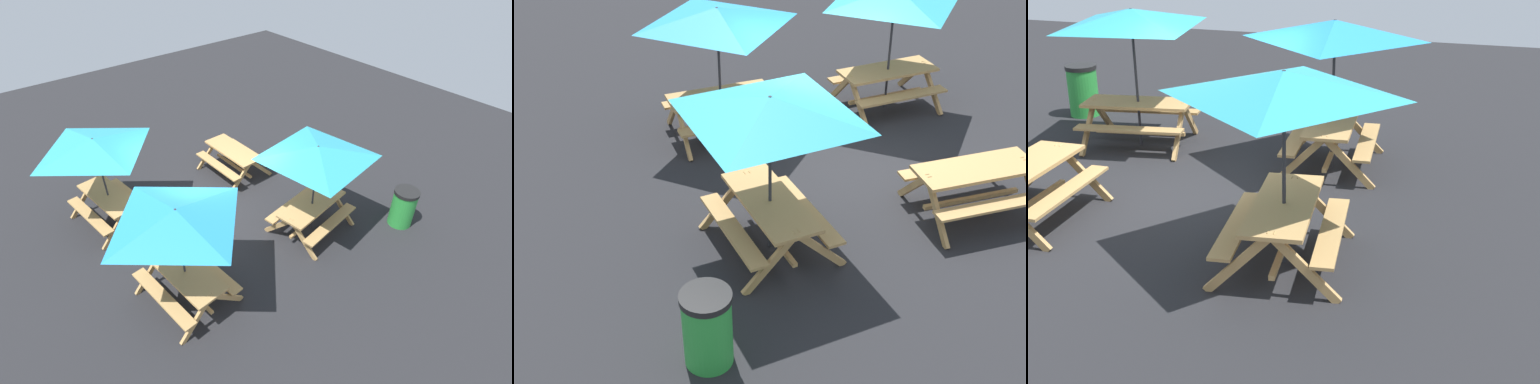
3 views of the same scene
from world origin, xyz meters
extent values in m
plane|color=#232326|center=(0.00, 0.00, 0.00)|extent=(24.00, 24.00, 0.00)
cube|color=tan|center=(-1.82, 1.71, 0.74)|extent=(0.90, 1.87, 0.05)
cube|color=tan|center=(-1.28, 1.77, 0.45)|extent=(0.46, 1.82, 0.04)
cube|color=tan|center=(-2.37, 1.65, 0.45)|extent=(0.46, 1.82, 0.04)
cube|color=tan|center=(-1.37, 0.98, 0.37)|extent=(0.80, 0.15, 0.81)
cube|color=tan|center=(-2.10, 0.90, 0.37)|extent=(0.80, 0.15, 0.81)
cube|color=tan|center=(-1.55, 2.53, 0.37)|extent=(0.80, 0.15, 0.81)
cube|color=tan|center=(-2.27, 2.45, 0.37)|extent=(0.80, 0.15, 0.81)
cube|color=tan|center=(-1.82, 1.71, 0.22)|extent=(0.24, 1.56, 0.06)
cylinder|color=#2D2D33|center=(-1.82, 1.71, 1.15)|extent=(0.04, 0.04, 2.30)
pyramid|color=teal|center=(-1.82, 1.71, 2.16)|extent=(2.21, 2.21, 0.28)
cube|color=tan|center=(1.72, -1.62, 0.74)|extent=(1.88, 0.96, 0.05)
cube|color=tan|center=(1.80, -2.16, 0.45)|extent=(1.82, 0.52, 0.04)
cube|color=tan|center=(1.64, -1.07, 0.45)|extent=(1.82, 0.52, 0.04)
cube|color=tan|center=(1.00, -2.09, 0.37)|extent=(0.18, 0.80, 0.81)
cube|color=tan|center=(0.89, -1.37, 0.37)|extent=(0.18, 0.80, 0.81)
cube|color=tan|center=(2.54, -1.86, 0.37)|extent=(0.18, 0.80, 0.81)
cube|color=tan|center=(2.43, -1.14, 0.37)|extent=(0.18, 0.80, 0.81)
cube|color=tan|center=(1.72, -1.62, 0.22)|extent=(1.55, 0.30, 0.06)
cylinder|color=#2D2D33|center=(1.72, -1.62, 1.15)|extent=(0.04, 0.04, 2.30)
pyramid|color=teal|center=(1.72, -1.62, 2.16)|extent=(2.80, 2.80, 0.28)
cube|color=tan|center=(1.74, 1.49, 0.74)|extent=(0.73, 1.81, 0.05)
cube|color=tan|center=(2.29, 1.50, 0.45)|extent=(0.29, 1.80, 0.04)
cube|color=tan|center=(1.20, 1.48, 0.45)|extent=(0.29, 1.80, 0.04)
cube|color=tan|center=(2.12, 0.71, 0.37)|extent=(0.80, 0.07, 0.81)
cube|color=tan|center=(1.39, 0.70, 0.37)|extent=(0.80, 0.07, 0.81)
cube|color=tan|center=(2.10, 2.27, 0.37)|extent=(0.80, 0.07, 0.81)
cube|color=tan|center=(1.37, 2.26, 0.37)|extent=(0.80, 0.07, 0.81)
cube|color=tan|center=(1.74, 1.49, 0.22)|extent=(0.10, 1.56, 0.06)
cube|color=tan|center=(-1.66, -1.51, 0.74)|extent=(0.84, 1.85, 0.05)
cube|color=tan|center=(-1.11, -1.46, 0.45)|extent=(0.41, 1.82, 0.04)
cube|color=tan|center=(-2.21, -1.55, 0.45)|extent=(0.41, 1.82, 0.04)
cube|color=tan|center=(-1.23, -2.25, 0.37)|extent=(0.80, 0.13, 0.81)
cube|color=tan|center=(-1.96, -2.31, 0.37)|extent=(0.80, 0.13, 0.81)
cube|color=tan|center=(-1.36, -0.70, 0.37)|extent=(0.80, 0.13, 0.81)
cube|color=tan|center=(-2.08, -0.76, 0.37)|extent=(0.80, 0.13, 0.81)
cube|color=tan|center=(-1.66, -1.51, 0.22)|extent=(0.20, 1.56, 0.06)
cylinder|color=#2D2D33|center=(-1.66, -1.51, 1.15)|extent=(0.04, 0.04, 2.30)
pyramid|color=#268CC6|center=(-1.66, -1.51, 2.16)|extent=(2.16, 2.16, 0.28)
cylinder|color=green|center=(3.56, -2.89, 0.45)|extent=(0.56, 0.56, 0.90)
cylinder|color=black|center=(3.56, -2.89, 0.94)|extent=(0.59, 0.59, 0.08)
camera|label=1|loc=(-3.88, -6.35, 6.59)|focal=28.00mm
camera|label=2|loc=(9.29, -3.86, 6.10)|focal=50.00mm
camera|label=3|loc=(-3.92, 8.83, 4.07)|focal=50.00mm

